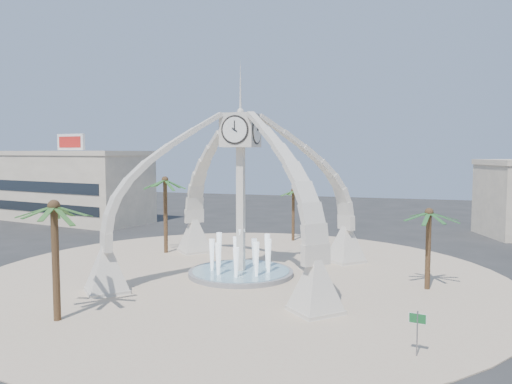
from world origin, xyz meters
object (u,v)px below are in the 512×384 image
(clock_tower, at_px, (241,191))
(fountain, at_px, (241,272))
(street_sign, at_px, (417,324))
(palm_east, at_px, (429,214))
(palm_west, at_px, (165,181))
(palm_south, at_px, (54,208))
(palm_north, at_px, (293,191))

(clock_tower, bearing_deg, fountain, 90.00)
(fountain, xyz_separation_m, street_sign, (12.70, -11.92, 1.26))
(clock_tower, bearing_deg, palm_east, 0.60)
(palm_east, relative_size, street_sign, 2.79)
(fountain, distance_m, palm_west, 12.94)
(fountain, bearing_deg, clock_tower, -90.00)
(clock_tower, height_order, palm_south, clock_tower)
(fountain, xyz_separation_m, palm_east, (13.48, 0.14, 4.99))
(clock_tower, xyz_separation_m, palm_north, (0.41, 15.82, -1.20))
(clock_tower, height_order, palm_east, clock_tower)
(clock_tower, distance_m, fountain, 6.20)
(fountain, xyz_separation_m, palm_west, (-9.48, 5.98, 6.47))
(clock_tower, relative_size, palm_east, 2.96)
(clock_tower, height_order, fountain, clock_tower)
(clock_tower, relative_size, palm_west, 2.35)
(palm_west, height_order, palm_south, palm_west)
(palm_west, bearing_deg, palm_east, -14.26)
(palm_west, distance_m, palm_south, 18.99)
(clock_tower, distance_m, palm_south, 14.30)
(clock_tower, relative_size, palm_south, 2.46)
(palm_east, height_order, palm_north, palm_east)
(palm_east, relative_size, palm_south, 0.83)
(palm_south, bearing_deg, clock_tower, 63.20)
(palm_east, relative_size, palm_west, 0.80)
(palm_west, bearing_deg, clock_tower, -32.24)
(street_sign, bearing_deg, clock_tower, 146.37)
(palm_south, bearing_deg, fountain, 63.20)
(palm_east, height_order, palm_west, palm_west)
(clock_tower, height_order, street_sign, clock_tower)
(palm_north, bearing_deg, palm_south, -103.48)
(palm_east, bearing_deg, palm_south, -147.08)
(palm_west, xyz_separation_m, street_sign, (22.17, -17.90, -5.20))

